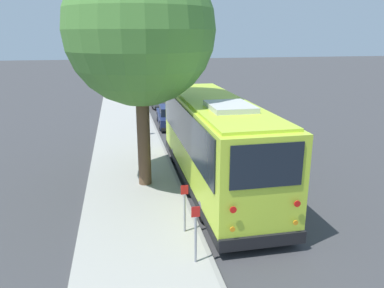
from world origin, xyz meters
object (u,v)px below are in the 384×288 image
object	(u,v)px
parked_sedan_blue	(149,88)
shuttle_bus	(215,138)
fire_hydrant	(148,128)
street_tree	(139,19)
sign_post_far	(185,208)
parked_sedan_navy	(171,116)
parked_sedan_gray	(160,99)
sign_post_near	(196,234)

from	to	relation	value
parked_sedan_blue	shuttle_bus	bearing A→B (deg)	177.73
shuttle_bus	fire_hydrant	distance (m)	8.24
fire_hydrant	street_tree	bearing A→B (deg)	174.46
street_tree	sign_post_far	size ratio (longest dim) A/B	6.27
parked_sedan_navy	sign_post_far	bearing A→B (deg)	176.28
parked_sedan_blue	parked_sedan_navy	bearing A→B (deg)	177.46
parked_sedan_gray	fire_hydrant	bearing A→B (deg)	166.04
shuttle_bus	parked_sedan_navy	xyz separation A→B (m)	(10.45, 0.27, -1.34)
sign_post_far	street_tree	bearing A→B (deg)	11.85
sign_post_near	fire_hydrant	distance (m)	13.11
sign_post_near	parked_sedan_blue	bearing A→B (deg)	-2.65
parked_sedan_gray	parked_sedan_blue	bearing A→B (deg)	-1.00
sign_post_near	street_tree	bearing A→B (deg)	8.62
parked_sedan_navy	fire_hydrant	distance (m)	3.11
parked_sedan_blue	sign_post_near	xyz separation A→B (m)	(-29.58, 1.37, 0.34)
parked_sedan_navy	street_tree	xyz separation A→B (m)	(-9.94, 2.44, 5.71)
parked_sedan_blue	sign_post_far	size ratio (longest dim) A/B	3.06
street_tree	sign_post_near	distance (m)	7.90
shuttle_bus	sign_post_near	xyz separation A→B (m)	(-5.23, 1.85, -0.98)
shuttle_bus	parked_sedan_navy	bearing A→B (deg)	1.07
sign_post_far	fire_hydrant	distance (m)	11.52
shuttle_bus	sign_post_near	bearing A→B (deg)	160.15
shuttle_bus	fire_hydrant	world-z (taller)	shuttle_bus
shuttle_bus	sign_post_near	distance (m)	5.63
parked_sedan_navy	sign_post_near	xyz separation A→B (m)	(-15.68, 1.57, 0.36)
shuttle_bus	parked_sedan_blue	distance (m)	24.39
parked_sedan_blue	street_tree	size ratio (longest dim) A/B	0.49
parked_sedan_navy	sign_post_far	distance (m)	14.18
shuttle_bus	parked_sedan_gray	xyz separation A→B (m)	(17.51, 0.19, -1.33)
parked_sedan_navy	sign_post_near	size ratio (longest dim) A/B	2.83
shuttle_bus	parked_sedan_blue	size ratio (longest dim) A/B	2.29
shuttle_bus	parked_sedan_gray	distance (m)	17.56
shuttle_bus	parked_sedan_navy	distance (m)	10.54
street_tree	fire_hydrant	size ratio (longest dim) A/B	11.48
shuttle_bus	parked_sedan_blue	xyz separation A→B (m)	(24.35, 0.47, -1.33)
sign_post_far	shuttle_bus	bearing A→B (deg)	-26.89
parked_sedan_blue	fire_hydrant	xyz separation A→B (m)	(-16.48, 1.53, -0.06)
street_tree	fire_hydrant	distance (m)	9.38
parked_sedan_blue	sign_post_far	xyz separation A→B (m)	(-27.99, 1.37, 0.30)
shuttle_bus	sign_post_far	world-z (taller)	shuttle_bus
parked_sedan_blue	sign_post_near	world-z (taller)	sign_post_near
fire_hydrant	parked_sedan_blue	bearing A→B (deg)	-5.30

